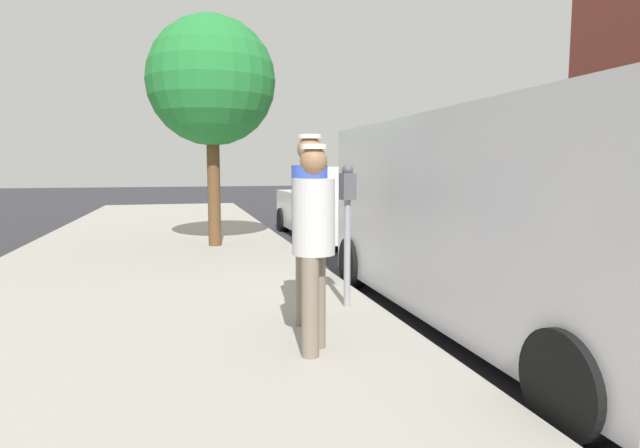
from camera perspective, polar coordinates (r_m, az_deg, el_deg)
ground_plane at (r=6.83m, az=12.00°, el=-7.75°), size 80.00×80.00×0.00m
sidewalk_slab at (r=6.12m, az=-19.04°, el=-8.87°), size 5.00×32.00×0.15m
parking_meter_near at (r=5.46m, az=3.04°, el=1.45°), size 0.14×0.18×1.52m
pedestrian_in_blue at (r=4.88m, az=-1.15°, el=0.96°), size 0.34×0.34×1.79m
pedestrian_in_gray at (r=4.09m, az=-0.70°, el=-1.25°), size 0.34×0.34×1.67m
parked_van at (r=5.58m, az=19.85°, el=0.93°), size 2.12×5.20×2.15m
parked_sedan_behind at (r=11.88m, az=1.60°, el=1.97°), size 2.00×4.43×1.65m
street_tree at (r=10.12m, az=-11.89°, el=15.09°), size 2.38×2.38×4.27m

